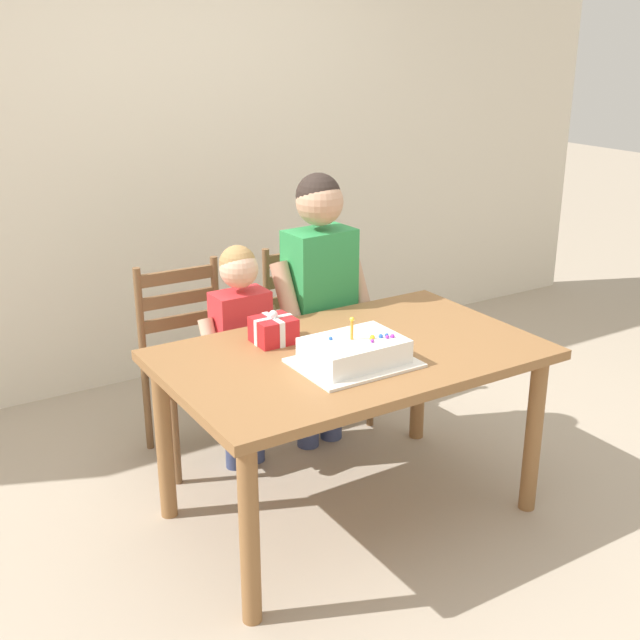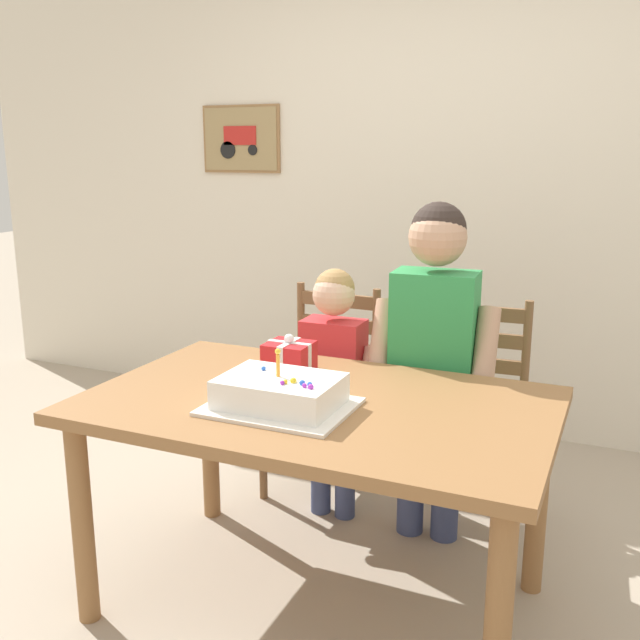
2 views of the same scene
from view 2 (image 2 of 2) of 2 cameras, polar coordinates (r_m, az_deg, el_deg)
ground_plane at (r=2.65m, az=-0.20°, el=-21.61°), size 20.00×20.00×0.00m
back_wall at (r=3.95m, az=10.91°, el=9.98°), size 6.40×0.11×2.60m
dining_table at (r=2.34m, az=-0.21°, el=-8.53°), size 1.49×0.92×0.74m
birthday_cake at (r=2.22m, az=-3.20°, el=-5.89°), size 0.44×0.34×0.19m
gift_box_red_large at (r=2.59m, az=-2.47°, el=-2.92°), size 0.17×0.15×0.14m
chair_left at (r=3.24m, az=0.33°, el=-5.56°), size 0.43×0.43×0.92m
chair_right at (r=3.06m, az=12.03°, el=-7.09°), size 0.44×0.44×0.92m
child_older at (r=2.75m, az=9.06°, el=-1.64°), size 0.49×0.28×1.34m
child_younger at (r=2.93m, az=1.07°, el=-4.00°), size 0.38×0.22×1.06m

